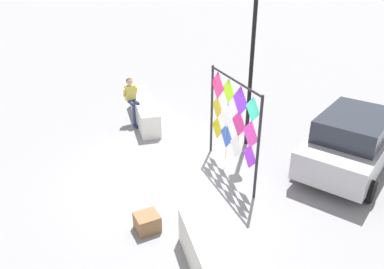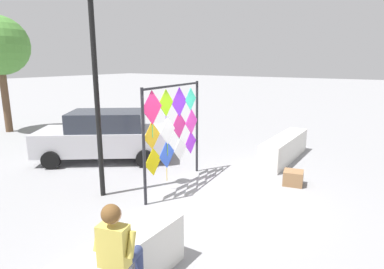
% 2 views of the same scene
% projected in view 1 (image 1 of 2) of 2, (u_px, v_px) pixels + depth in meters
% --- Properties ---
extents(ground, '(120.00, 120.00, 0.00)m').
position_uv_depth(ground, '(181.00, 176.00, 9.90)').
color(ground, gray).
extents(plaza_ledge_left, '(3.23, 0.63, 0.79)m').
position_uv_depth(plaza_ledge_left, '(144.00, 110.00, 13.10)').
color(plaza_ledge_left, silver).
rests_on(plaza_ledge_left, ground).
extents(kite_display_rack, '(2.67, 0.32, 2.67)m').
position_uv_depth(kite_display_rack, '(233.00, 118.00, 9.42)').
color(kite_display_rack, '#232328').
rests_on(kite_display_rack, ground).
extents(seated_vendor, '(0.77, 0.56, 1.64)m').
position_uv_depth(seated_vendor, '(132.00, 97.00, 12.63)').
color(seated_vendor, navy).
rests_on(seated_vendor, ground).
extents(parked_car, '(3.92, 4.43, 1.62)m').
position_uv_depth(parked_car, '(352.00, 140.00, 10.00)').
color(parked_car, '#B7B7BC').
rests_on(parked_car, ground).
extents(cardboard_box_large, '(0.55, 0.58, 0.38)m').
position_uv_depth(cardboard_box_large, '(147.00, 222.00, 7.86)').
color(cardboard_box_large, olive).
rests_on(cardboard_box_large, ground).
extents(lamp_post, '(0.28, 0.28, 5.05)m').
position_uv_depth(lamp_post, '(253.00, 46.00, 10.30)').
color(lamp_post, black).
rests_on(lamp_post, ground).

